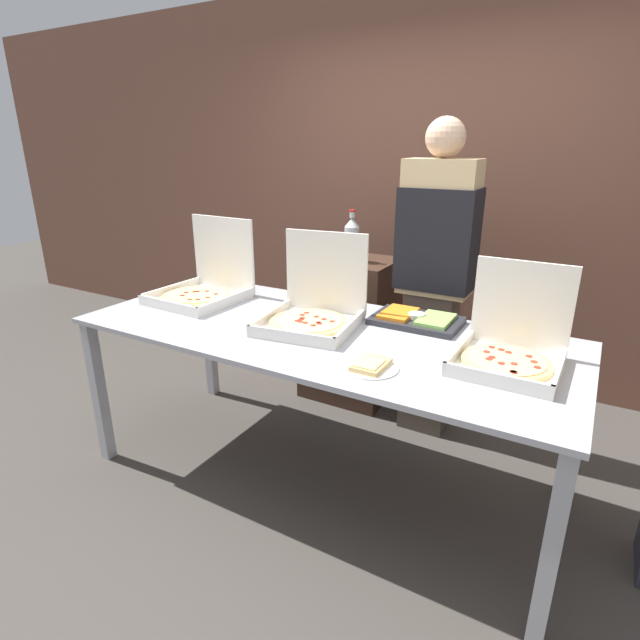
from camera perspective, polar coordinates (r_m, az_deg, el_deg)
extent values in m
plane|color=#423D38|center=(2.84, 0.00, -17.38)|extent=(16.00, 16.00, 0.00)
cube|color=brown|center=(3.85, 13.15, 14.53)|extent=(10.00, 0.06, 2.80)
cube|color=#A8AAB2|center=(2.43, 0.00, -1.39)|extent=(2.39, 1.00, 0.02)
cube|color=#A8AAB2|center=(3.03, -23.95, -7.55)|extent=(0.06, 0.06, 0.83)
cube|color=#A8AAB2|center=(1.99, 24.84, -23.08)|extent=(0.06, 0.06, 0.83)
cube|color=#A8AAB2|center=(3.56, -12.51, -2.20)|extent=(0.06, 0.06, 0.83)
cube|color=#A8AAB2|center=(2.74, 26.93, -10.96)|extent=(0.06, 0.06, 0.83)
cube|color=silver|center=(2.44, -1.29, -0.73)|extent=(0.50, 0.50, 0.02)
cube|color=silver|center=(2.25, -3.44, -1.75)|extent=(0.44, 0.08, 0.04)
cube|color=silver|center=(2.52, -5.75, 0.55)|extent=(0.08, 0.44, 0.04)
cube|color=silver|center=(2.36, 3.46, -0.72)|extent=(0.08, 0.44, 0.04)
cube|color=silver|center=(2.58, 0.69, 5.50)|extent=(0.44, 0.08, 0.42)
cylinder|color=#DBB26B|center=(2.43, -1.29, -0.31)|extent=(0.39, 0.39, 0.02)
cylinder|color=#F4D67F|center=(2.43, -1.30, -0.06)|extent=(0.33, 0.33, 0.00)
cylinder|color=#B22D23|center=(2.40, -0.29, -0.26)|extent=(0.03, 0.03, 0.00)
cylinder|color=#B22D23|center=(2.41, 1.41, -0.16)|extent=(0.03, 0.03, 0.00)
cylinder|color=#B22D23|center=(2.44, 0.52, 0.09)|extent=(0.03, 0.03, 0.00)
cylinder|color=#B22D23|center=(2.48, -0.42, 0.40)|extent=(0.03, 0.03, 0.00)
cylinder|color=#B22D23|center=(2.53, -1.54, 0.84)|extent=(0.03, 0.03, 0.00)
cylinder|color=#B22D23|center=(2.50, -2.05, 0.59)|extent=(0.03, 0.03, 0.00)
cylinder|color=#B22D23|center=(2.46, -2.00, 0.26)|extent=(0.03, 0.03, 0.00)
cylinder|color=#B22D23|center=(2.44, -2.16, 0.11)|extent=(0.03, 0.03, 0.00)
cylinder|color=#B22D23|center=(2.42, -2.63, -0.08)|extent=(0.03, 0.03, 0.00)
cylinder|color=#B22D23|center=(2.41, -2.25, -0.18)|extent=(0.03, 0.03, 0.00)
cylinder|color=#B22D23|center=(2.39, -1.69, -0.31)|extent=(0.03, 0.03, 0.00)
cylinder|color=#B22D23|center=(2.36, -0.85, -0.60)|extent=(0.03, 0.03, 0.00)
cylinder|color=#B22D23|center=(2.38, -0.06, -0.40)|extent=(0.03, 0.03, 0.00)
cube|color=silver|center=(2.94, -13.80, 2.30)|extent=(0.47, 0.47, 0.02)
cube|color=silver|center=(2.80, -17.02, 1.72)|extent=(0.45, 0.03, 0.04)
cube|color=silver|center=(3.09, -16.71, 3.44)|extent=(0.03, 0.45, 0.04)
cube|color=silver|center=(2.79, -10.68, 2.21)|extent=(0.03, 0.45, 0.04)
cube|color=silver|center=(3.05, -11.00, 7.49)|extent=(0.45, 0.03, 0.43)
cylinder|color=#DBB26B|center=(2.94, -13.83, 2.65)|extent=(0.40, 0.40, 0.02)
cylinder|color=#F4D67F|center=(2.94, -13.85, 2.86)|extent=(0.34, 0.34, 0.00)
cylinder|color=#B22D23|center=(2.86, -12.70, 2.54)|extent=(0.03, 0.03, 0.00)
cylinder|color=#B22D23|center=(2.91, -11.83, 2.94)|extent=(0.03, 0.03, 0.00)
cylinder|color=#B22D23|center=(2.98, -12.82, 3.25)|extent=(0.03, 0.03, 0.00)
cylinder|color=#B22D23|center=(2.99, -13.82, 3.19)|extent=(0.03, 0.03, 0.00)
cylinder|color=#B22D23|center=(2.98, -14.16, 3.16)|extent=(0.03, 0.03, 0.00)
cylinder|color=#B22D23|center=(2.98, -15.05, 3.07)|extent=(0.03, 0.03, 0.00)
cylinder|color=#B22D23|center=(2.93, -15.46, 2.72)|extent=(0.03, 0.03, 0.00)
cylinder|color=#B22D23|center=(2.84, -14.66, 2.28)|extent=(0.03, 0.03, 0.00)
cylinder|color=#B22D23|center=(2.83, -13.79, 2.30)|extent=(0.03, 0.03, 0.00)
cube|color=silver|center=(2.14, 20.46, -5.00)|extent=(0.41, 0.41, 0.02)
cube|color=silver|center=(1.96, 19.46, -6.28)|extent=(0.40, 0.02, 0.04)
cube|color=silver|center=(2.17, 15.58, -3.32)|extent=(0.02, 0.40, 0.04)
cube|color=silver|center=(2.12, 25.66, -5.20)|extent=(0.02, 0.40, 0.04)
cube|color=silver|center=(2.27, 22.08, 1.57)|extent=(0.40, 0.02, 0.38)
cylinder|color=#DBB26B|center=(2.14, 20.52, -4.53)|extent=(0.35, 0.35, 0.02)
cylinder|color=#F4D67F|center=(2.13, 20.55, -4.26)|extent=(0.30, 0.30, 0.00)
cylinder|color=#B22D23|center=(2.10, 23.58, -4.97)|extent=(0.03, 0.03, 0.00)
cylinder|color=#B22D23|center=(2.15, 23.26, -4.41)|extent=(0.03, 0.03, 0.00)
cylinder|color=#B22D23|center=(2.19, 22.77, -3.83)|extent=(0.03, 0.03, 0.00)
cylinder|color=#B22D23|center=(2.20, 20.74, -3.46)|extent=(0.03, 0.03, 0.00)
cylinder|color=#B22D23|center=(2.22, 20.00, -3.20)|extent=(0.03, 0.03, 0.00)
cylinder|color=#B22D23|center=(2.23, 19.05, -2.95)|extent=(0.03, 0.03, 0.00)
cylinder|color=#B22D23|center=(2.18, 18.49, -3.45)|extent=(0.03, 0.03, 0.00)
cylinder|color=#B22D23|center=(2.13, 19.06, -4.03)|extent=(0.03, 0.03, 0.00)
cylinder|color=#B22D23|center=(2.11, 18.74, -4.24)|extent=(0.03, 0.03, 0.00)
cylinder|color=#B22D23|center=(2.08, 20.02, -4.66)|extent=(0.03, 0.03, 0.00)
cylinder|color=#B22D23|center=(2.03, 21.20, -5.52)|extent=(0.03, 0.03, 0.00)
cylinder|color=#B22D23|center=(2.02, 21.28, -5.58)|extent=(0.03, 0.03, 0.00)
cylinder|color=#B22D23|center=(2.10, 21.31, -4.68)|extent=(0.03, 0.03, 0.00)
cylinder|color=white|center=(2.03, 5.82, -5.43)|extent=(0.23, 0.23, 0.01)
cube|color=#DBB26B|center=(2.02, 5.83, -5.09)|extent=(0.12, 0.17, 0.02)
cube|color=#F4D67F|center=(2.01, 5.69, -4.92)|extent=(0.09, 0.12, 0.01)
cube|color=#28282D|center=(2.55, 10.95, -0.08)|extent=(0.43, 0.28, 0.03)
cube|color=orange|center=(2.57, 8.95, 0.76)|extent=(0.15, 0.23, 0.02)
cube|color=#8CC65B|center=(2.51, 13.07, 0.04)|extent=(0.15, 0.23, 0.02)
cylinder|color=white|center=(2.54, 10.99, 0.49)|extent=(0.09, 0.09, 0.02)
cube|color=#382319|center=(3.45, 3.37, -1.04)|extent=(0.59, 0.45, 0.99)
cylinder|color=#B7BCC1|center=(3.23, 3.63, 8.66)|extent=(0.09, 0.09, 0.22)
cone|color=#B7BCC1|center=(3.21, 3.68, 11.09)|extent=(0.09, 0.09, 0.06)
cylinder|color=#B7BCC1|center=(3.20, 3.70, 11.92)|extent=(0.03, 0.03, 0.04)
cylinder|color=red|center=(3.20, 3.71, 12.36)|extent=(0.04, 0.04, 0.01)
cylinder|color=silver|center=(3.43, 2.16, 8.51)|extent=(0.07, 0.07, 0.12)
cylinder|color=silver|center=(3.42, 2.17, 9.53)|extent=(0.06, 0.06, 0.00)
cube|color=#473D33|center=(3.13, 12.21, -4.69)|extent=(0.28, 0.20, 0.88)
cube|color=#D1B27F|center=(2.90, 13.37, 10.13)|extent=(0.40, 0.22, 0.74)
cube|color=black|center=(2.91, 13.28, 8.98)|extent=(0.42, 0.24, 0.57)
sphere|color=#D8AD8C|center=(2.87, 14.16, 19.59)|extent=(0.21, 0.21, 0.21)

